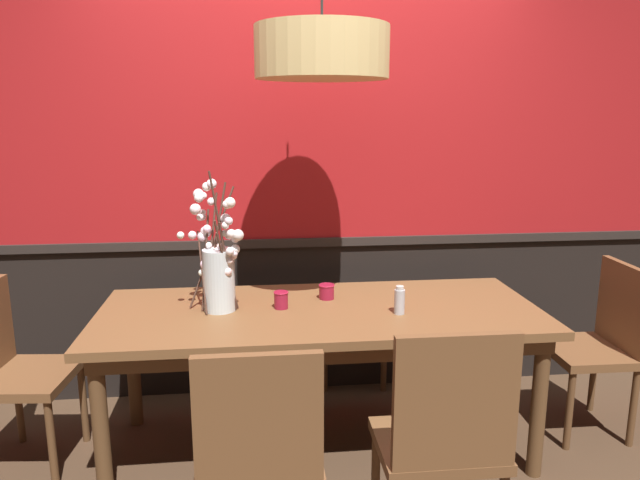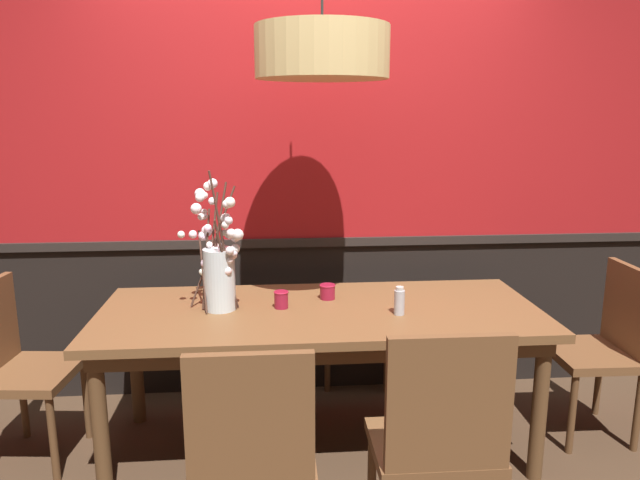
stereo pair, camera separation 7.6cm
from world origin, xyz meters
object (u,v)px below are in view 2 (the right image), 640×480
condiment_bottle (399,301)px  pendant_lamp (322,53)px  vase_with_blossoms (218,268)px  candle_holder_nearer_center (327,291)px  dining_table (320,324)px  chair_near_side_right (439,437)px  candle_holder_nearer_edge (281,299)px  chair_head_east_end (605,342)px  chair_near_side_left (252,452)px  chair_head_west_end (16,361)px  chair_far_side_right (356,300)px

condiment_bottle → pendant_lamp: size_ratio=0.16×
vase_with_blossoms → candle_holder_nearer_center: vase_with_blossoms is taller
dining_table → pendant_lamp: size_ratio=2.47×
chair_near_side_right → candle_holder_nearer_edge: bearing=122.2°
chair_near_side_right → chair_head_east_end: (1.13, 0.86, -0.02)m
candle_holder_nearer_edge → condiment_bottle: size_ratio=0.62×
chair_near_side_left → candle_holder_nearer_edge: size_ratio=11.11×
chair_head_east_end → chair_head_west_end: chair_head_east_end is taller
vase_with_blossoms → candle_holder_nearer_edge: (0.30, -0.01, -0.16)m
vase_with_blossoms → pendant_lamp: size_ratio=0.79×
chair_near_side_right → condiment_bottle: 0.78m
dining_table → pendant_lamp: 1.28m
chair_head_east_end → candle_holder_nearer_edge: size_ratio=10.79×
candle_holder_nearer_edge → candle_holder_nearer_center: bearing=27.8°
vase_with_blossoms → candle_holder_nearer_edge: bearing=-2.1°
chair_near_side_left → chair_near_side_right: bearing=3.1°
chair_near_side_right → vase_with_blossoms: bearing=133.9°
chair_near_side_right → condiment_bottle: chair_near_side_right is taller
chair_head_west_end → dining_table: bearing=-1.0°
chair_near_side_right → chair_head_east_end: chair_near_side_right is taller
chair_head_east_end → chair_far_side_right: (-1.19, 0.83, -0.01)m
vase_with_blossoms → chair_head_east_end: bearing=-0.5°
chair_head_east_end → pendant_lamp: bearing=179.5°
dining_table → chair_head_west_end: 1.47m
candle_holder_nearer_edge → pendant_lamp: 1.17m
chair_near_side_right → candle_holder_nearer_center: (-0.31, 0.99, 0.25)m
dining_table → chair_near_side_right: 0.92m
dining_table → chair_far_side_right: bearing=70.5°
chair_near_side_left → vase_with_blossoms: vase_with_blossoms is taller
dining_table → chair_head_east_end: bearing=0.9°
candle_holder_nearer_edge → condiment_bottle: 0.57m
chair_near_side_left → candle_holder_nearer_center: (0.36, 1.03, 0.25)m
condiment_bottle → chair_near_side_right: bearing=-90.5°
chair_near_side_left → pendant_lamp: bearing=70.7°
chair_head_east_end → candle_holder_nearer_center: size_ratio=11.09×
condiment_bottle → chair_near_side_left: bearing=-131.4°
candle_holder_nearer_center → candle_holder_nearer_edge: size_ratio=0.97×
chair_head_west_end → pendant_lamp: 2.05m
chair_near_side_right → chair_near_side_left: 0.67m
chair_head_east_end → chair_near_side_left: 2.01m
chair_near_side_right → chair_head_west_end: chair_near_side_right is taller
candle_holder_nearer_edge → chair_far_side_right: bearing=59.3°
vase_with_blossoms → pendant_lamp: (0.50, -0.00, 0.99)m
chair_head_east_end → dining_table: bearing=-179.1°
chair_head_west_end → chair_near_side_left: chair_near_side_left is taller
dining_table → vase_with_blossoms: (-0.49, 0.04, 0.29)m
vase_with_blossoms → condiment_bottle: 0.88m
dining_table → candle_holder_nearer_edge: bearing=171.1°
chair_head_west_end → chair_near_side_left: 1.46m
chair_near_side_right → chair_head_west_end: 2.01m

